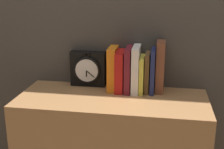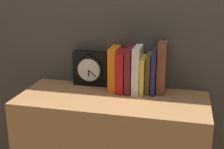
% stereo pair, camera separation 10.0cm
% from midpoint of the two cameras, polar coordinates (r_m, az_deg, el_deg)
% --- Properties ---
extents(clock, '(0.19, 0.07, 0.19)m').
position_cam_midpoint_polar(clock, '(1.66, -2.24, 1.09)').
color(clock, black).
rests_on(clock, bookshelf).
extents(book_slot0_orange, '(0.04, 0.13, 0.22)m').
position_cam_midpoint_polar(book_slot0_orange, '(1.59, 2.25, 1.06)').
color(book_slot0_orange, orange).
rests_on(book_slot0_orange, bookshelf).
extents(book_slot1_red, '(0.04, 0.15, 0.20)m').
position_cam_midpoint_polar(book_slot1_red, '(1.58, 3.64, 0.58)').
color(book_slot1_red, red).
rests_on(book_slot1_red, bookshelf).
extents(book_slot2_maroon, '(0.03, 0.15, 0.23)m').
position_cam_midpoint_polar(book_slot2_maroon, '(1.57, 5.10, 0.83)').
color(book_slot2_maroon, maroon).
rests_on(book_slot2_maroon, bookshelf).
extents(book_slot3_white, '(0.04, 0.15, 0.23)m').
position_cam_midpoint_polar(book_slot3_white, '(1.56, 6.49, 0.87)').
color(book_slot3_white, white).
rests_on(book_slot3_white, bookshelf).
extents(book_slot4_yellow, '(0.02, 0.14, 0.18)m').
position_cam_midpoint_polar(book_slot4_yellow, '(1.57, 7.57, -0.09)').
color(book_slot4_yellow, '#DCCF45').
rests_on(book_slot4_yellow, bookshelf).
extents(book_slot5_brown, '(0.02, 0.12, 0.20)m').
position_cam_midpoint_polar(book_slot5_brown, '(1.57, 8.55, 0.25)').
color(book_slot5_brown, brown).
rests_on(book_slot5_brown, bookshelf).
extents(book_slot6_navy, '(0.02, 0.13, 0.22)m').
position_cam_midpoint_polar(book_slot6_navy, '(1.56, 9.56, 0.52)').
color(book_slot6_navy, navy).
rests_on(book_slot6_navy, bookshelf).
extents(book_slot7_brown, '(0.04, 0.11, 0.26)m').
position_cam_midpoint_polar(book_slot7_brown, '(1.57, 10.90, 1.22)').
color(book_slot7_brown, brown).
rests_on(book_slot7_brown, bookshelf).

